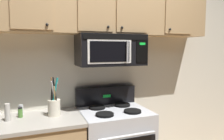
% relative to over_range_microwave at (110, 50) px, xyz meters
% --- Properties ---
extents(back_wall, '(5.20, 0.10, 2.70)m').
position_rel_over_range_microwave_xyz_m(back_wall, '(0.00, 0.25, -0.23)').
color(back_wall, silver).
rests_on(back_wall, ground_plane).
extents(over_range_microwave, '(0.76, 0.43, 0.35)m').
position_rel_over_range_microwave_xyz_m(over_range_microwave, '(0.00, 0.00, 0.00)').
color(over_range_microwave, black).
extents(upper_cabinets, '(2.50, 0.36, 0.55)m').
position_rel_over_range_microwave_xyz_m(upper_cabinets, '(0.00, 0.03, 0.45)').
color(upper_cabinets, tan).
extents(utensil_crock_cream, '(0.13, 0.13, 0.40)m').
position_rel_over_range_microwave_xyz_m(utensil_crock_cream, '(-0.65, -0.08, -0.56)').
color(utensil_crock_cream, beige).
rests_on(utensil_crock_cream, counter_segment).
extents(salt_shaker, '(0.05, 0.05, 0.11)m').
position_rel_over_range_microwave_xyz_m(salt_shaker, '(-0.97, 0.06, -0.62)').
color(salt_shaker, white).
rests_on(salt_shaker, counter_segment).
extents(pepper_mill, '(0.05, 0.05, 0.17)m').
position_rel_over_range_microwave_xyz_m(pepper_mill, '(-1.08, -0.09, -0.59)').
color(pepper_mill, '#B7B2A8').
rests_on(pepper_mill, counter_segment).
extents(spice_jar, '(0.04, 0.04, 0.10)m').
position_rel_over_range_microwave_xyz_m(spice_jar, '(-0.98, -0.01, -0.62)').
color(spice_jar, '#4C7F33').
rests_on(spice_jar, counter_segment).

